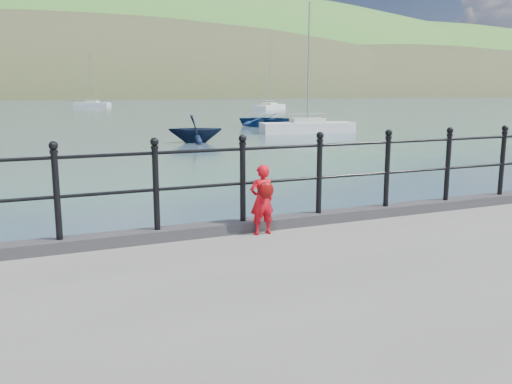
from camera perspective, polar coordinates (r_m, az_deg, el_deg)
name	(u,v)px	position (r m, az deg, el deg)	size (l,w,h in m)	color
ground	(200,302)	(7.82, -5.93, -11.41)	(600.00, 600.00, 0.00)	#2D4251
kerb	(202,230)	(7.34, -5.74, -4.03)	(60.00, 0.30, 0.15)	#28282B
railing	(201,175)	(7.19, -5.85, 1.75)	(18.11, 0.11, 1.20)	black
far_shore	(121,147)	(250.94, -14.04, 4.63)	(830.00, 200.00, 156.00)	#333A21
child	(262,199)	(7.28, 0.65, -0.76)	(0.35, 0.30, 0.95)	red
launch_blue	(273,120)	(43.20, 1.76, 7.59)	(3.72, 5.20, 1.08)	navy
launch_navy	(195,129)	(30.47, -6.41, 6.63)	(2.53, 2.93, 1.54)	black
sailboat_near	(307,128)	(37.40, 5.42, 6.74)	(6.59, 2.79, 8.76)	silver
sailboat_deep	(92,105)	(97.94, -16.86, 8.81)	(6.11, 4.81, 9.01)	white
sailboat_far	(270,107)	(79.71, 1.47, 8.91)	(6.76, 6.27, 10.24)	white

